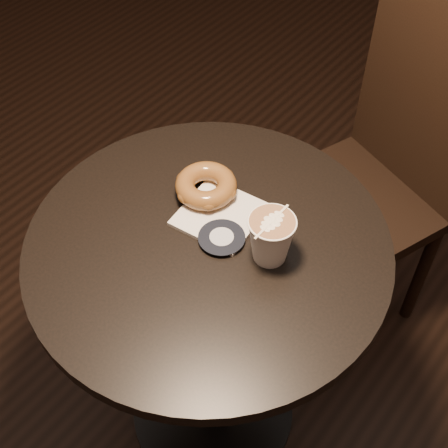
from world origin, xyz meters
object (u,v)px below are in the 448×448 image
(chair, at_px, (385,162))
(latte_cup, at_px, (271,239))
(cafe_table, at_px, (210,301))
(pastry_bag, at_px, (220,215))
(doughnut, at_px, (206,186))

(chair, bearing_deg, latte_cup, -67.62)
(chair, bearing_deg, cafe_table, -78.18)
(chair, height_order, pastry_bag, chair)
(cafe_table, distance_m, latte_cup, 0.28)
(cafe_table, distance_m, doughnut, 0.26)
(cafe_table, distance_m, pastry_bag, 0.21)
(doughnut, xyz_separation_m, latte_cup, (0.19, -0.05, 0.02))
(chair, relative_size, latte_cup, 10.18)
(cafe_table, xyz_separation_m, latte_cup, (0.11, 0.04, 0.25))
(doughnut, relative_size, latte_cup, 1.26)
(doughnut, bearing_deg, latte_cup, -13.86)
(cafe_table, distance_m, chair, 0.61)
(chair, distance_m, doughnut, 0.59)
(cafe_table, bearing_deg, pastry_bag, 109.04)
(pastry_bag, distance_m, doughnut, 0.07)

